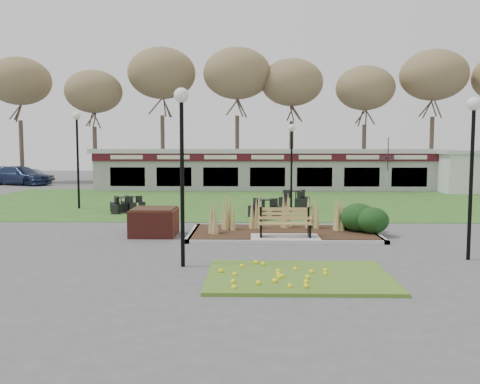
{
  "coord_description": "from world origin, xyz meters",
  "views": [
    {
      "loc": [
        -1.08,
        -16.06,
        2.99
      ],
      "look_at": [
        -1.5,
        2.0,
        1.41
      ],
      "focal_mm": 38.0,
      "sensor_mm": 36.0,
      "label": 1
    }
  ],
  "objects_px": {
    "bistro_set_b": "(121,207)",
    "car_blue": "(21,176)",
    "lamp_post_near_right": "(473,142)",
    "brick_planter": "(154,222)",
    "bistro_set_a": "(131,206)",
    "patio_umbrella": "(388,168)",
    "bistro_set_d": "(296,202)",
    "car_silver": "(32,175)",
    "lamp_post_near_left": "(182,137)",
    "food_pavilion": "(267,169)",
    "lamp_post_mid_right": "(292,148)",
    "service_hut": "(471,171)",
    "bistro_set_c": "(264,212)",
    "park_bench": "(285,222)",
    "car_black": "(158,179)",
    "lamp_post_mid_left": "(77,138)"
  },
  "relations": [
    {
      "from": "bistro_set_c",
      "to": "lamp_post_near_right",
      "type": "bearing_deg",
      "value": -55.99
    },
    {
      "from": "brick_planter",
      "to": "lamp_post_near_left",
      "type": "relative_size",
      "value": 0.34
    },
    {
      "from": "service_hut",
      "to": "lamp_post_near_right",
      "type": "xyz_separation_m",
      "value": [
        -8.78,
        -20.55,
        1.69
      ]
    },
    {
      "from": "bistro_set_a",
      "to": "patio_umbrella",
      "type": "distance_m",
      "value": 18.15
    },
    {
      "from": "park_bench",
      "to": "bistro_set_a",
      "type": "bearing_deg",
      "value": 132.91
    },
    {
      "from": "bistro_set_d",
      "to": "car_black",
      "type": "distance_m",
      "value": 15.19
    },
    {
      "from": "lamp_post_near_right",
      "to": "lamp_post_mid_right",
      "type": "bearing_deg",
      "value": 112.31
    },
    {
      "from": "service_hut",
      "to": "lamp_post_mid_right",
      "type": "height_order",
      "value": "lamp_post_mid_right"
    },
    {
      "from": "food_pavilion",
      "to": "car_black",
      "type": "height_order",
      "value": "food_pavilion"
    },
    {
      "from": "bistro_set_a",
      "to": "car_blue",
      "type": "bearing_deg",
      "value": 127.61
    },
    {
      "from": "service_hut",
      "to": "patio_umbrella",
      "type": "distance_m",
      "value": 5.5
    },
    {
      "from": "lamp_post_mid_right",
      "to": "bistro_set_c",
      "type": "bearing_deg",
      "value": -123.84
    },
    {
      "from": "lamp_post_near_right",
      "to": "brick_planter",
      "type": "bearing_deg",
      "value": 158.72
    },
    {
      "from": "lamp_post_near_left",
      "to": "car_silver",
      "type": "relative_size",
      "value": 1.18
    },
    {
      "from": "brick_planter",
      "to": "car_silver",
      "type": "height_order",
      "value": "car_silver"
    },
    {
      "from": "lamp_post_near_left",
      "to": "lamp_post_mid_right",
      "type": "bearing_deg",
      "value": 71.59
    },
    {
      "from": "bistro_set_c",
      "to": "car_blue",
      "type": "height_order",
      "value": "car_blue"
    },
    {
      "from": "food_pavilion",
      "to": "lamp_post_near_right",
      "type": "distance_m",
      "value": 23.06
    },
    {
      "from": "lamp_post_near_left",
      "to": "lamp_post_near_right",
      "type": "xyz_separation_m",
      "value": [
        7.53,
        0.95,
        -0.11
      ]
    },
    {
      "from": "bistro_set_d",
      "to": "bistro_set_b",
      "type": "bearing_deg",
      "value": -167.02
    },
    {
      "from": "patio_umbrella",
      "to": "car_black",
      "type": "bearing_deg",
      "value": 169.38
    },
    {
      "from": "lamp_post_near_left",
      "to": "car_black",
      "type": "xyz_separation_m",
      "value": [
        -5.19,
        24.5,
        -2.53
      ]
    },
    {
      "from": "bistro_set_b",
      "to": "car_blue",
      "type": "xyz_separation_m",
      "value": [
        -12.56,
        17.28,
        0.49
      ]
    },
    {
      "from": "service_hut",
      "to": "bistro_set_b",
      "type": "height_order",
      "value": "service_hut"
    },
    {
      "from": "bistro_set_a",
      "to": "car_black",
      "type": "distance_m",
      "value": 13.56
    },
    {
      "from": "patio_umbrella",
      "to": "car_silver",
      "type": "bearing_deg",
      "value": 162.13
    },
    {
      "from": "lamp_post_near_left",
      "to": "bistro_set_b",
      "type": "bearing_deg",
      "value": 112.17
    },
    {
      "from": "patio_umbrella",
      "to": "brick_planter",
      "type": "bearing_deg",
      "value": -126.11
    },
    {
      "from": "lamp_post_mid_right",
      "to": "car_silver",
      "type": "bearing_deg",
      "value": 136.13
    },
    {
      "from": "bistro_set_b",
      "to": "car_black",
      "type": "xyz_separation_m",
      "value": [
        -0.93,
        14.04,
        0.46
      ]
    },
    {
      "from": "brick_planter",
      "to": "lamp_post_mid_left",
      "type": "relative_size",
      "value": 0.32
    },
    {
      "from": "bistro_set_c",
      "to": "car_blue",
      "type": "xyz_separation_m",
      "value": [
        -19.09,
        18.99,
        0.47
      ]
    },
    {
      "from": "park_bench",
      "to": "lamp_post_mid_left",
      "type": "relative_size",
      "value": 0.36
    },
    {
      "from": "bistro_set_a",
      "to": "bistro_set_c",
      "type": "height_order",
      "value": "bistro_set_c"
    },
    {
      "from": "lamp_post_near_left",
      "to": "lamp_post_mid_right",
      "type": "height_order",
      "value": "lamp_post_near_left"
    },
    {
      "from": "service_hut",
      "to": "car_black",
      "type": "height_order",
      "value": "service_hut"
    },
    {
      "from": "food_pavilion",
      "to": "lamp_post_near_left",
      "type": "height_order",
      "value": "lamp_post_near_left"
    },
    {
      "from": "bistro_set_d",
      "to": "car_silver",
      "type": "bearing_deg",
      "value": 139.15
    },
    {
      "from": "park_bench",
      "to": "service_hut",
      "type": "bearing_deg",
      "value": 52.75
    },
    {
      "from": "lamp_post_near_right",
      "to": "bistro_set_a",
      "type": "distance_m",
      "value": 15.53
    },
    {
      "from": "lamp_post_near_right",
      "to": "bistro_set_d",
      "type": "xyz_separation_m",
      "value": [
        -3.62,
        11.39,
        -2.84
      ]
    },
    {
      "from": "park_bench",
      "to": "food_pavilion",
      "type": "relative_size",
      "value": 0.07
    },
    {
      "from": "patio_umbrella",
      "to": "car_black",
      "type": "height_order",
      "value": "patio_umbrella"
    },
    {
      "from": "bistro_set_a",
      "to": "bistro_set_b",
      "type": "xyz_separation_m",
      "value": [
        -0.32,
        -0.55,
        0.01
      ]
    },
    {
      "from": "food_pavilion",
      "to": "car_blue",
      "type": "bearing_deg",
      "value": 167.72
    },
    {
      "from": "lamp_post_mid_right",
      "to": "bistro_set_c",
      "type": "height_order",
      "value": "lamp_post_mid_right"
    },
    {
      "from": "lamp_post_near_left",
      "to": "lamp_post_mid_right",
      "type": "xyz_separation_m",
      "value": [
        3.55,
        10.65,
        -0.29
      ]
    },
    {
      "from": "park_bench",
      "to": "bistro_set_d",
      "type": "height_order",
      "value": "park_bench"
    },
    {
      "from": "food_pavilion",
      "to": "lamp_post_mid_right",
      "type": "bearing_deg",
      "value": -86.71
    },
    {
      "from": "brick_planter",
      "to": "bistro_set_a",
      "type": "distance_m",
      "value": 6.92
    }
  ]
}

